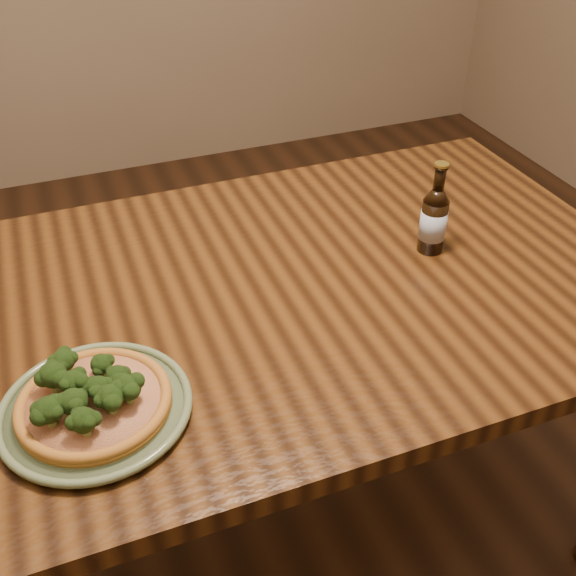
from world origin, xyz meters
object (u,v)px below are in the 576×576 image
object	(u,v)px
table	(248,329)
plate	(96,408)
pizza	(92,399)
beer_bottle	(434,219)

from	to	relation	value
table	plate	bearing A→B (deg)	-145.97
plate	table	bearing A→B (deg)	34.03
plate	pizza	bearing A→B (deg)	-168.75
plate	pizza	world-z (taller)	pizza
table	beer_bottle	xyz separation A→B (m)	(0.40, 0.00, 0.17)
table	pizza	size ratio (longest dim) A/B	6.80
pizza	table	bearing A→B (deg)	33.90
table	beer_bottle	bearing A→B (deg)	0.30
plate	beer_bottle	bearing A→B (deg)	16.61
pizza	beer_bottle	xyz separation A→B (m)	(0.72, 0.21, 0.04)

